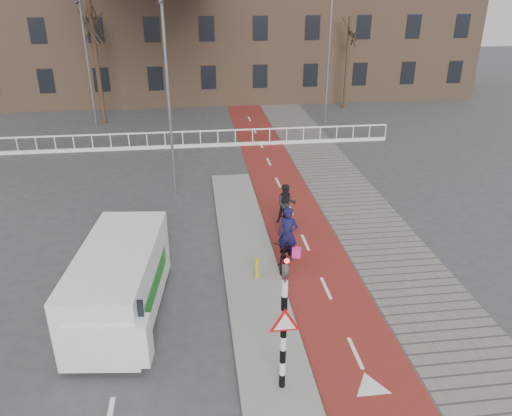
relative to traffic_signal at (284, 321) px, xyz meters
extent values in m
plane|color=#38383A|center=(0.60, 2.02, -1.99)|extent=(120.00, 120.00, 0.00)
cube|color=maroon|center=(2.10, 12.02, -1.98)|extent=(2.50, 60.00, 0.01)
cube|color=slate|center=(4.90, 12.02, -1.98)|extent=(3.00, 60.00, 0.01)
cube|color=gray|center=(-0.10, 6.02, -1.93)|extent=(1.80, 16.00, 0.12)
cylinder|color=black|center=(0.00, 0.02, -0.43)|extent=(0.14, 0.14, 2.88)
imported|color=black|center=(0.00, 0.02, 1.41)|extent=(0.13, 0.16, 0.80)
cylinder|color=#FF0C05|center=(0.00, -0.12, 1.59)|extent=(0.11, 0.02, 0.11)
cylinder|color=#E1A50C|center=(0.01, 4.73, -1.52)|extent=(0.12, 0.12, 0.70)
imported|color=black|center=(1.15, 5.59, -1.46)|extent=(1.39, 2.11, 1.05)
imported|color=#11113B|center=(1.15, 5.59, -0.83)|extent=(0.78, 0.65, 1.82)
cube|color=#F72299|center=(1.36, 5.08, -1.25)|extent=(0.33, 0.27, 0.34)
imported|color=black|center=(1.59, 8.24, -1.48)|extent=(0.58, 1.69, 1.00)
imported|color=black|center=(1.59, 8.24, -0.96)|extent=(0.80, 0.64, 1.56)
cube|color=white|center=(-4.00, 3.41, -0.85)|extent=(2.53, 5.14, 1.98)
cube|color=#1C801F|center=(-5.00, 3.41, -0.95)|extent=(0.38, 3.15, 0.55)
cube|color=#1C801F|center=(-3.00, 3.41, -0.95)|extent=(0.38, 3.15, 0.55)
cube|color=black|center=(-4.00, 1.29, -0.45)|extent=(1.78, 0.25, 0.90)
cylinder|color=black|center=(-5.03, 1.84, -1.64)|extent=(0.32, 0.72, 0.69)
cylinder|color=black|center=(-3.36, 1.65, -1.64)|extent=(0.32, 0.72, 0.69)
cylinder|color=black|center=(-4.65, 5.18, -1.64)|extent=(0.32, 0.72, 0.69)
cylinder|color=black|center=(-2.98, 4.99, -1.64)|extent=(0.32, 0.72, 0.69)
cube|color=silver|center=(-4.40, 19.02, -1.04)|extent=(28.00, 0.08, 0.08)
cube|color=silver|center=(-4.40, 19.02, -1.89)|extent=(28.00, 0.10, 0.20)
cube|color=#7F6047|center=(-2.40, 34.02, 4.01)|extent=(46.00, 10.00, 12.00)
cylinder|color=#332316|center=(-7.68, 25.15, 1.88)|extent=(0.29, 0.29, 7.74)
cylinder|color=#332316|center=(9.53, 27.41, 1.25)|extent=(0.22, 0.22, 6.48)
cylinder|color=slate|center=(-2.71, 12.26, 2.09)|extent=(0.12, 0.12, 8.16)
cylinder|color=slate|center=(-8.15, 24.68, 1.85)|extent=(0.12, 0.12, 7.69)
cylinder|color=slate|center=(7.01, 23.30, 2.36)|extent=(0.12, 0.12, 8.69)
camera|label=1|loc=(-1.72, -8.69, 6.76)|focal=35.00mm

